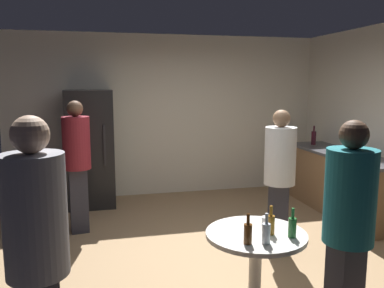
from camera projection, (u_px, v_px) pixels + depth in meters
ground_plane at (210, 259)px, 4.42m from camera, size 5.20×5.20×0.10m
wall_back at (168, 116)px, 6.74m from camera, size 5.32×0.06×2.70m
refrigerator at (91, 148)px, 6.10m from camera, size 0.70×0.68×1.80m
kitchen_counter at (341, 183)px, 5.81m from camera, size 0.64×2.18×0.90m
kettle at (355, 152)px, 5.39m from camera, size 0.24×0.17×0.18m
wine_bottle_on_counter at (314, 137)px, 6.46m from camera, size 0.08×0.08×0.31m
beer_bottle_on_counter at (347, 147)px, 5.70m from camera, size 0.06×0.06×0.23m
foreground_table at (256, 245)px, 3.14m from camera, size 0.80×0.80×0.73m
beer_bottle_amber at (271, 224)px, 3.07m from camera, size 0.06×0.06×0.23m
beer_bottle_brown at (248, 233)px, 2.89m from camera, size 0.06×0.06×0.23m
beer_bottle_green at (292, 227)px, 3.02m from camera, size 0.06×0.06×0.23m
beer_bottle_clear at (266, 232)px, 2.90m from camera, size 0.06×0.06×0.23m
plastic_cup_white at (267, 223)px, 3.16m from camera, size 0.08×0.08×0.11m
person_in_gray_shirt at (37, 246)px, 2.16m from camera, size 0.43×0.43×1.74m
person_in_teal_shirt at (349, 221)px, 2.69m from camera, size 0.41×0.41×1.67m
person_in_maroon_shirt at (77, 157)px, 4.95m from camera, size 0.38×0.38×1.69m
person_in_white_shirt at (280, 171)px, 4.34m from camera, size 0.46×0.46×1.62m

